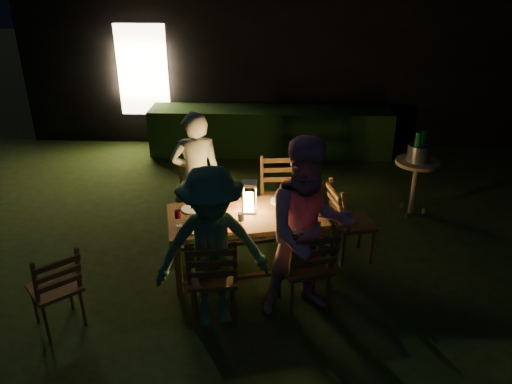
{
  "coord_description": "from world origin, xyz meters",
  "views": [
    {
      "loc": [
        -0.37,
        -4.67,
        3.2
      ],
      "look_at": [
        -0.59,
        0.3,
        0.84
      ],
      "focal_mm": 35.0,
      "sensor_mm": 36.0,
      "label": 1
    }
  ],
  "objects_px": {
    "side_table": "(417,167)",
    "ice_bucket": "(419,153)",
    "bottle_table": "(222,205)",
    "chair_near_left": "(213,291)",
    "bottle_bucket_a": "(416,150)",
    "chair_spare": "(58,301)",
    "chair_far_left": "(199,218)",
    "lantern": "(249,199)",
    "bottle_bucket_b": "(423,148)",
    "person_opp_right": "(309,230)",
    "person_opp_left": "(212,249)",
    "chair_near_right": "(305,280)",
    "chair_end": "(351,235)",
    "chair_far_right": "(278,210)",
    "person_house_side": "(197,177)",
    "dining_table": "(246,220)"
  },
  "relations": [
    {
      "from": "side_table",
      "to": "ice_bucket",
      "type": "bearing_deg",
      "value": 0.0
    },
    {
      "from": "ice_bucket",
      "to": "bottle_table",
      "type": "bearing_deg",
      "value": -148.1
    },
    {
      "from": "chair_near_left",
      "to": "bottle_table",
      "type": "xyz_separation_m",
      "value": [
        0.01,
        0.8,
        0.52
      ]
    },
    {
      "from": "side_table",
      "to": "bottle_bucket_a",
      "type": "distance_m",
      "value": 0.26
    },
    {
      "from": "chair_spare",
      "to": "bottle_table",
      "type": "xyz_separation_m",
      "value": [
        1.45,
        0.99,
        0.55
      ]
    },
    {
      "from": "chair_near_left",
      "to": "chair_spare",
      "type": "relative_size",
      "value": 1.1
    },
    {
      "from": "ice_bucket",
      "to": "chair_far_left",
      "type": "bearing_deg",
      "value": -163.96
    },
    {
      "from": "lantern",
      "to": "side_table",
      "type": "xyz_separation_m",
      "value": [
        2.13,
        1.38,
        -0.17
      ]
    },
    {
      "from": "chair_spare",
      "to": "bottle_bucket_b",
      "type": "distance_m",
      "value": 4.7
    },
    {
      "from": "person_opp_right",
      "to": "person_opp_left",
      "type": "height_order",
      "value": "person_opp_right"
    },
    {
      "from": "chair_spare",
      "to": "bottle_bucket_a",
      "type": "distance_m",
      "value": 4.58
    },
    {
      "from": "chair_near_right",
      "to": "bottle_table",
      "type": "bearing_deg",
      "value": 126.64
    },
    {
      "from": "chair_end",
      "to": "bottle_bucket_a",
      "type": "height_order",
      "value": "bottle_bucket_a"
    },
    {
      "from": "chair_near_left",
      "to": "chair_far_left",
      "type": "xyz_separation_m",
      "value": [
        -0.36,
        1.5,
        -0.03
      ]
    },
    {
      "from": "bottle_bucket_b",
      "to": "side_table",
      "type": "bearing_deg",
      "value": -141.34
    },
    {
      "from": "side_table",
      "to": "chair_far_left",
      "type": "bearing_deg",
      "value": -163.96
    },
    {
      "from": "chair_spare",
      "to": "side_table",
      "type": "distance_m",
      "value": 4.61
    },
    {
      "from": "side_table",
      "to": "bottle_bucket_b",
      "type": "distance_m",
      "value": 0.26
    },
    {
      "from": "chair_far_right",
      "to": "person_house_side",
      "type": "distance_m",
      "value": 1.13
    },
    {
      "from": "bottle_bucket_a",
      "to": "chair_spare",
      "type": "bearing_deg",
      "value": -147.28
    },
    {
      "from": "ice_bucket",
      "to": "bottle_bucket_b",
      "type": "height_order",
      "value": "bottle_bucket_b"
    },
    {
      "from": "person_opp_right",
      "to": "bottle_bucket_a",
      "type": "height_order",
      "value": "person_opp_right"
    },
    {
      "from": "lantern",
      "to": "bottle_bucket_b",
      "type": "xyz_separation_m",
      "value": [
        2.18,
        1.42,
        0.08
      ]
    },
    {
      "from": "person_opp_left",
      "to": "side_table",
      "type": "bearing_deg",
      "value": 30.51
    },
    {
      "from": "chair_far_left",
      "to": "person_house_side",
      "type": "bearing_deg",
      "value": -86.14
    },
    {
      "from": "person_house_side",
      "to": "bottle_bucket_a",
      "type": "relative_size",
      "value": 5.06
    },
    {
      "from": "ice_bucket",
      "to": "person_house_side",
      "type": "bearing_deg",
      "value": -164.96
    },
    {
      "from": "chair_far_left",
      "to": "person_house_side",
      "type": "xyz_separation_m",
      "value": [
        -0.01,
        0.05,
        0.53
      ]
    },
    {
      "from": "chair_spare",
      "to": "ice_bucket",
      "type": "relative_size",
      "value": 3.1
    },
    {
      "from": "dining_table",
      "to": "bottle_bucket_a",
      "type": "bearing_deg",
      "value": 19.82
    },
    {
      "from": "dining_table",
      "to": "chair_end",
      "type": "relative_size",
      "value": 1.83
    },
    {
      "from": "chair_far_left",
      "to": "side_table",
      "type": "height_order",
      "value": "chair_far_left"
    },
    {
      "from": "chair_near_right",
      "to": "person_opp_right",
      "type": "relative_size",
      "value": 0.57
    },
    {
      "from": "chair_near_left",
      "to": "chair_far_right",
      "type": "height_order",
      "value": "chair_near_left"
    },
    {
      "from": "person_opp_right",
      "to": "ice_bucket",
      "type": "distance_m",
      "value": 2.63
    },
    {
      "from": "bottle_bucket_b",
      "to": "dining_table",
      "type": "bearing_deg",
      "value": -146.26
    },
    {
      "from": "chair_spare",
      "to": "bottle_bucket_b",
      "type": "height_order",
      "value": "bottle_bucket_b"
    },
    {
      "from": "person_house_side",
      "to": "bottle_bucket_b",
      "type": "xyz_separation_m",
      "value": [
        2.85,
        0.79,
        0.12
      ]
    },
    {
      "from": "dining_table",
      "to": "person_opp_left",
      "type": "distance_m",
      "value": 0.95
    },
    {
      "from": "person_house_side",
      "to": "chair_far_right",
      "type": "bearing_deg",
      "value": 177.15
    },
    {
      "from": "chair_near_right",
      "to": "chair_far_left",
      "type": "relative_size",
      "value": 1.09
    },
    {
      "from": "person_opp_right",
      "to": "chair_near_right",
      "type": "bearing_deg",
      "value": 87.55
    },
    {
      "from": "chair_near_right",
      "to": "ice_bucket",
      "type": "bearing_deg",
      "value": 34.04
    },
    {
      "from": "dining_table",
      "to": "person_opp_left",
      "type": "height_order",
      "value": "person_opp_left"
    },
    {
      "from": "dining_table",
      "to": "bottle_table",
      "type": "distance_m",
      "value": 0.33
    },
    {
      "from": "chair_near_left",
      "to": "chair_far_right",
      "type": "relative_size",
      "value": 1.05
    },
    {
      "from": "chair_far_left",
      "to": "chair_far_right",
      "type": "height_order",
      "value": "chair_far_right"
    },
    {
      "from": "dining_table",
      "to": "bottle_table",
      "type": "height_order",
      "value": "bottle_table"
    },
    {
      "from": "chair_near_right",
      "to": "lantern",
      "type": "relative_size",
      "value": 2.92
    },
    {
      "from": "chair_near_left",
      "to": "person_opp_left",
      "type": "height_order",
      "value": "person_opp_left"
    }
  ]
}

